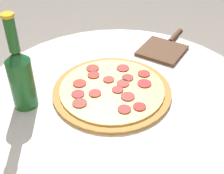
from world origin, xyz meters
name	(u,v)px	position (x,y,z in m)	size (l,w,h in m)	color
table	(119,133)	(0.00, 0.00, 0.56)	(0.88, 0.88, 0.71)	silver
pizza	(112,90)	(0.03, -0.02, 0.72)	(0.36, 0.36, 0.02)	#B77F3D
beer_bottle	(21,75)	(0.26, 0.09, 0.82)	(0.07, 0.07, 0.28)	#195628
pizza_paddle	(164,48)	(-0.11, -0.31, 0.72)	(0.19, 0.27, 0.02)	brown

